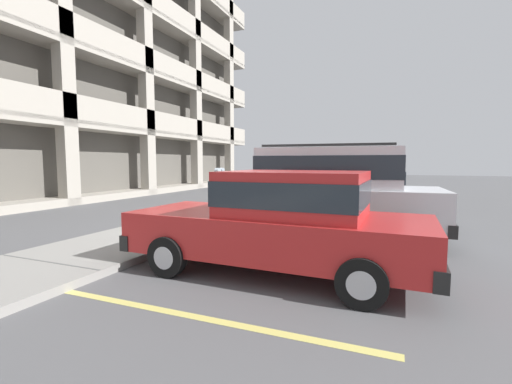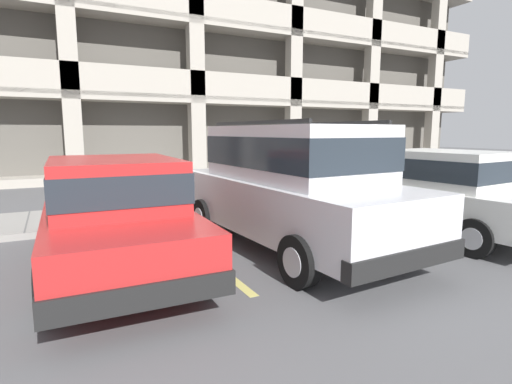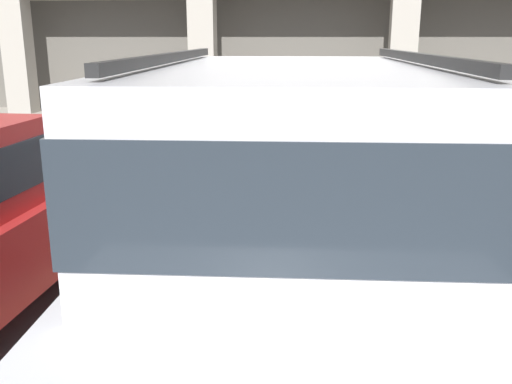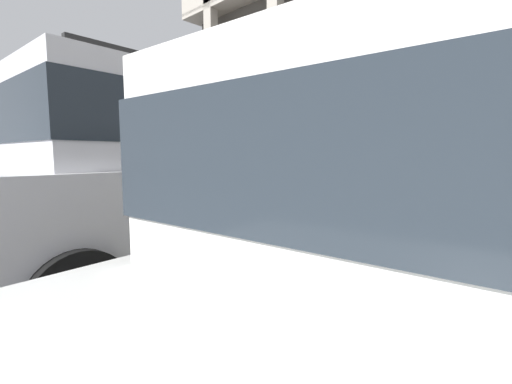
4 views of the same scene
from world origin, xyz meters
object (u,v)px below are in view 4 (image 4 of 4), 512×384
(silver_suv, at_px, (174,169))
(dark_hatchback, at_px, (458,249))
(red_sedan, at_px, (93,180))
(parking_meter_far, at_px, (135,159))
(parking_meter_near, at_px, (310,160))

(silver_suv, height_order, dark_hatchback, silver_suv)
(red_sedan, distance_m, parking_meter_far, 4.21)
(dark_hatchback, distance_m, parking_meter_near, 4.22)
(parking_meter_near, bearing_deg, red_sedan, -137.06)
(red_sedan, xyz_separation_m, dark_hatchback, (5.57, -0.55, 0.00))
(dark_hatchback, bearing_deg, silver_suv, 167.19)
(dark_hatchback, bearing_deg, parking_meter_far, 155.98)
(red_sedan, height_order, dark_hatchback, same)
(dark_hatchback, bearing_deg, red_sedan, 169.04)
(parking_meter_near, bearing_deg, dark_hatchback, -46.20)
(dark_hatchback, height_order, parking_meter_far, parking_meter_far)
(parking_meter_far, bearing_deg, silver_suv, -23.60)
(silver_suv, xyz_separation_m, red_sedan, (-2.69, 0.17, -0.27))
(silver_suv, height_order, parking_meter_far, silver_suv)
(silver_suv, distance_m, parking_meter_far, 6.63)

